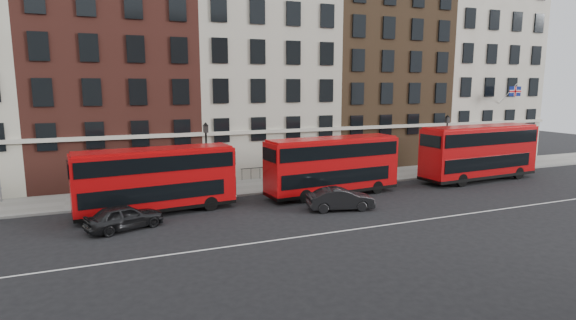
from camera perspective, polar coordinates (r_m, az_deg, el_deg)
name	(u,v)px	position (r m, az deg, el deg)	size (l,w,h in m)	color
ground	(351,218)	(28.11, 7.99, -7.32)	(120.00, 120.00, 0.00)	black
pavement	(287,183)	(37.24, -0.16, -2.97)	(80.00, 5.00, 0.15)	gray
kerb	(299,189)	(34.99, 1.39, -3.77)	(80.00, 0.30, 0.16)	gray
road_centre_line	(369,227)	(26.48, 10.19, -8.42)	(70.00, 0.12, 0.01)	white
building_terrace	(254,62)	(43.27, -4.31, 12.27)	(64.00, 11.95, 22.00)	#BBB6A2
bus_b	(155,179)	(29.60, -16.48, -2.31)	(10.10, 3.36, 4.17)	#B1090B
bus_c	(332,165)	(33.22, 5.63, -0.58)	(10.43, 3.29, 4.31)	#B1090B
bus_d	(479,151)	(41.65, 23.09, 1.03)	(11.39, 3.47, 4.72)	#B1090B
car_rear	(124,217)	(27.18, -20.07, -6.80)	(1.71, 4.26, 1.45)	black
car_front	(340,199)	(29.68, 6.66, -4.95)	(1.53, 4.38, 1.44)	black
lamp_post_left	(207,155)	(33.04, -10.31, 0.60)	(0.44, 0.44, 5.33)	black
lamp_post_right	(446,141)	(43.47, 19.45, 2.29)	(0.44, 0.44, 5.33)	black
traffic_light	(529,143)	(50.60, 28.26, 1.91)	(0.25, 0.45, 3.27)	black
iron_railings	(277,172)	(39.13, -1.37, -1.51)	(6.60, 0.06, 1.00)	black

